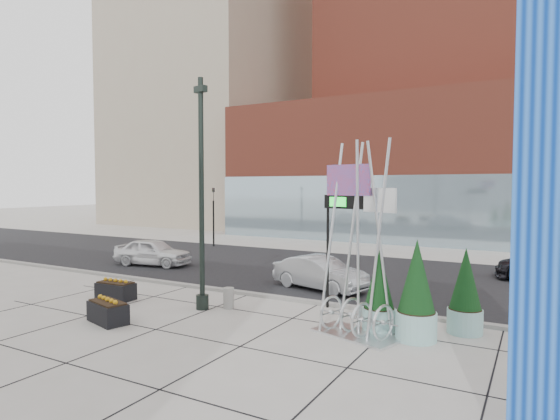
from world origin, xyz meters
The scene contains 19 objects.
ground centered at (0.00, 0.00, 0.00)m, with size 160.00×160.00×0.00m, color #9E9991.
street_asphalt centered at (0.00, 10.00, 0.01)m, with size 80.00×12.00×0.02m, color black.
curb_edge centered at (0.00, 4.00, 0.06)m, with size 80.00×0.30×0.12m, color gray.
tower_podium centered at (1.00, 27.00, 5.50)m, with size 34.00×10.00×11.00m, color brown.
tower_glass_front centered at (1.00, 22.20, 2.50)m, with size 34.00×0.60×5.00m, color #8CA5B2.
building_beige_left centered at (-26.00, 34.00, 17.00)m, with size 18.00×20.00×34.00m, color gray.
lamp_post centered at (-2.24, 1.50, 3.23)m, with size 0.53×0.43×7.89m.
public_art_sculpture centered at (3.39, 1.35, 1.45)m, with size 2.67×1.87×5.51m.
concrete_bollard centered at (-1.50, 2.00, 0.36)m, with size 0.37×0.37×0.72m, color gray.
overhead_street_sign centered at (2.11, 3.80, 3.38)m, with size 1.85×0.51×3.94m.
round_planter_east centered at (6.03, 3.10, 1.18)m, with size 0.99×0.99×2.49m.
round_planter_mid centered at (4.94, 1.80, 1.33)m, with size 1.12×1.12×2.80m.
round_planter_west centered at (3.80, 2.09, 1.14)m, with size 0.96×0.96×2.40m.
box_planter_north centered at (-5.94, 1.00, 0.36)m, with size 1.47×0.78×0.79m.
box_planter_south centered at (-3.80, -1.20, 0.37)m, with size 1.60×1.09×0.80m.
car_white_west centered at (-10.09, 7.17, 0.71)m, with size 1.68×4.17×1.42m, color white.
car_silver_mid centered at (0.08, 6.19, 0.68)m, with size 1.43×4.11×1.35m, color #9DA1A5.
car_dark_east centered at (8.63, 12.54, 0.74)m, with size 2.07×5.10×1.48m, color black.
traffic_signal centered at (-12.00, 15.00, 2.30)m, with size 0.15×0.18×4.10m.
Camera 1 is at (7.83, -11.10, 4.25)m, focal length 30.00 mm.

